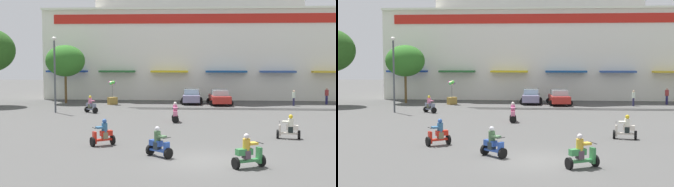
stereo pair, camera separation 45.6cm
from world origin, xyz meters
The scene contains 15 objects.
ground_plane centered at (0.00, 13.00, 0.00)m, with size 128.00×128.00×0.00m, color #4B4A48.
colonial_building centered at (0.00, 35.25, 8.97)m, with size 36.02×14.41×20.42m.
plaza_tree_0 centered at (-14.19, 26.05, 4.52)m, with size 4.19×3.68×6.21m.
parked_car_0 centered at (-0.72, 26.29, 0.78)m, with size 2.37×4.16×1.55m.
parked_car_1 centered at (2.18, 25.33, 0.77)m, with size 2.67×4.30×1.55m.
scooter_rider_0 centered at (-2.07, 0.67, 0.60)m, with size 1.39×1.27×1.49m.
scooter_rider_1 centered at (5.26, 6.01, 0.60)m, with size 1.44×0.76×1.45m.
scooter_rider_3 centered at (-9.49, 17.74, 0.63)m, with size 1.34×1.22×1.52m.
scooter_rider_4 centered at (-1.83, 12.63, 0.63)m, with size 0.62×1.51×1.51m.
scooter_rider_6 centered at (2.02, -1.27, 0.64)m, with size 1.55×1.13×1.53m.
scooter_rider_7 centered at (-5.36, 3.29, 0.61)m, with size 1.39×1.18×1.47m.
pedestrian_0 centered at (9.57, 24.61, 0.92)m, with size 0.43×0.43×1.59m.
pedestrian_1 centered at (13.35, 26.45, 0.98)m, with size 0.54×0.54×1.72m.
streetlamp_near centered at (-12.65, 17.67, 3.89)m, with size 0.40×0.40×6.66m.
balloon_vendor_cart centered at (-8.92, 24.88, 1.11)m, with size 1.07×1.04×2.50m.
Camera 1 is at (-0.29, -20.53, 4.77)m, focal length 47.46 mm.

